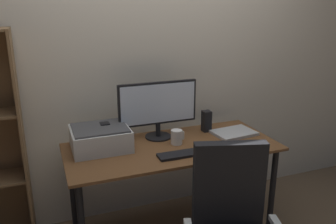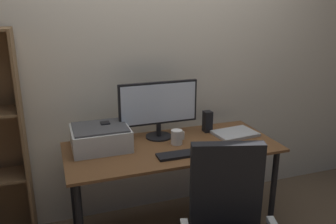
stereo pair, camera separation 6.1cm
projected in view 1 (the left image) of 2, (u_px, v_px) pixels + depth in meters
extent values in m
cube|color=beige|center=(150.00, 59.00, 2.80)|extent=(6.40, 0.10, 2.60)
cube|color=brown|center=(172.00, 147.00, 2.52)|extent=(1.53, 0.67, 0.02)
cylinder|color=black|center=(272.00, 193.00, 2.62)|extent=(0.04, 0.04, 0.72)
cylinder|color=black|center=(73.00, 192.00, 2.64)|extent=(0.04, 0.04, 0.72)
cylinder|color=black|center=(234.00, 163.00, 3.11)|extent=(0.04, 0.04, 0.72)
cylinder|color=black|center=(158.00, 136.00, 2.68)|extent=(0.20, 0.20, 0.01)
cylinder|color=black|center=(158.00, 130.00, 2.66)|extent=(0.04, 0.04, 0.10)
cube|color=black|center=(158.00, 103.00, 2.60)|extent=(0.61, 0.03, 0.32)
cube|color=silver|center=(159.00, 104.00, 2.58)|extent=(0.58, 0.01, 0.29)
cube|color=black|center=(179.00, 155.00, 2.35)|extent=(0.29, 0.11, 0.02)
cube|color=black|center=(209.00, 148.00, 2.43)|extent=(0.06, 0.10, 0.03)
cylinder|color=white|center=(177.00, 137.00, 2.54)|extent=(0.08, 0.08, 0.11)
cube|color=white|center=(183.00, 135.00, 2.55)|extent=(0.02, 0.01, 0.06)
cube|color=#B7BABC|center=(234.00, 133.00, 2.74)|extent=(0.34, 0.26, 0.02)
cube|color=black|center=(105.00, 134.00, 2.50)|extent=(0.06, 0.07, 0.17)
cube|color=black|center=(206.00, 121.00, 2.78)|extent=(0.06, 0.07, 0.17)
cube|color=silver|center=(100.00, 139.00, 2.45)|extent=(0.40, 0.34, 0.15)
cube|color=#424244|center=(100.00, 128.00, 2.42)|extent=(0.37, 0.31, 0.01)
cube|color=black|center=(229.00, 186.00, 1.94)|extent=(0.40, 0.18, 0.52)
cube|color=brown|center=(23.00, 144.00, 2.43)|extent=(0.02, 0.28, 1.58)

